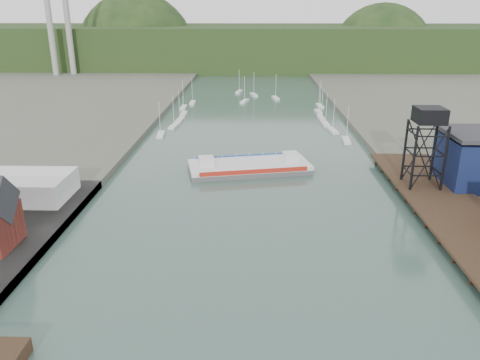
{
  "coord_description": "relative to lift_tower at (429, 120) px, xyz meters",
  "views": [
    {
      "loc": [
        0.46,
        -33.13,
        36.0
      ],
      "look_at": [
        -2.04,
        54.6,
        4.0
      ],
      "focal_mm": 35.0,
      "sensor_mm": 36.0,
      "label": 1
    }
  ],
  "objects": [
    {
      "name": "marina_sailboats",
      "position": [
        -34.92,
        80.46,
        -15.3
      ],
      "size": [
        57.71,
        92.65,
        0.9
      ],
      "color": "silver",
      "rests_on": "ground"
    },
    {
      "name": "distant_hills",
      "position": [
        -38.98,
        243.35,
        -5.27
      ],
      "size": [
        500.0,
        120.0,
        80.0
      ],
      "color": "black",
      "rests_on": "ground"
    },
    {
      "name": "lift_tower",
      "position": [
        0.0,
        0.0,
        0.0
      ],
      "size": [
        6.5,
        6.5,
        16.0
      ],
      "color": "black",
      "rests_on": "east_pier"
    },
    {
      "name": "smokestacks",
      "position": [
        -141.0,
        174.5,
        14.35
      ],
      "size": [
        11.2,
        8.2,
        60.0
      ],
      "color": "gray",
      "rests_on": "ground"
    },
    {
      "name": "east_pier",
      "position": [
        2.0,
        -13.0,
        -13.75
      ],
      "size": [
        14.0,
        70.0,
        2.45
      ],
      "color": "black",
      "rests_on": "ground"
    },
    {
      "name": "white_shed",
      "position": [
        -79.0,
        -8.0,
        -11.8
      ],
      "size": [
        18.0,
        12.0,
        4.5
      ],
      "primitive_type": "cube",
      "color": "silver",
      "rests_on": "west_quay"
    },
    {
      "name": "chain_ferry",
      "position": [
        -35.34,
        13.82,
        -14.48
      ],
      "size": [
        29.9,
        16.89,
        4.06
      ],
      "rotation": [
        0.0,
        0.0,
        0.21
      ],
      "color": "#505053",
      "rests_on": "ground"
    }
  ]
}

